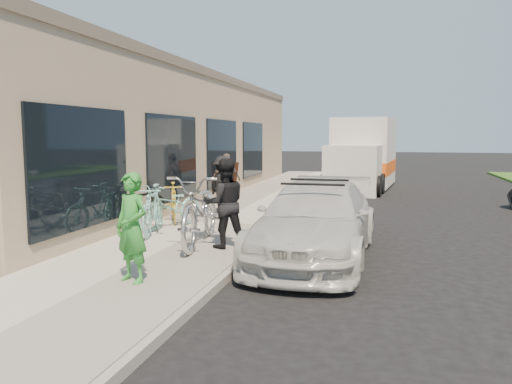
{
  "coord_description": "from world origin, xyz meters",
  "views": [
    {
      "loc": [
        1.83,
        -7.95,
        2.19
      ],
      "look_at": [
        -0.68,
        1.73,
        1.05
      ],
      "focal_mm": 35.0,
      "sensor_mm": 36.0,
      "label": 1
    }
  ],
  "objects_px": {
    "sedan_white": "(316,221)",
    "man_standing": "(225,203)",
    "cruiser_bike_b": "(171,206)",
    "tandem_bike": "(201,209)",
    "bystander_a": "(223,185)",
    "bystander_b": "(226,180)",
    "sedan_silver": "(329,204)",
    "woman_rider": "(132,227)",
    "moving_truck": "(363,157)",
    "cruiser_bike_c": "(174,202)",
    "bike_rack": "(148,208)",
    "cruiser_bike_a": "(153,210)",
    "sandwich_board": "(224,179)"
  },
  "relations": [
    {
      "from": "sedan_white",
      "to": "man_standing",
      "type": "height_order",
      "value": "man_standing"
    },
    {
      "from": "cruiser_bike_b",
      "to": "tandem_bike",
      "type": "bearing_deg",
      "value": -26.61
    },
    {
      "from": "bystander_a",
      "to": "bystander_b",
      "type": "xyz_separation_m",
      "value": [
        -0.43,
        1.57,
        0.0
      ]
    },
    {
      "from": "man_standing",
      "to": "sedan_silver",
      "type": "bearing_deg",
      "value": -141.05
    },
    {
      "from": "bystander_b",
      "to": "sedan_silver",
      "type": "bearing_deg",
      "value": -64.68
    },
    {
      "from": "sedan_white",
      "to": "sedan_silver",
      "type": "bearing_deg",
      "value": 94.13
    },
    {
      "from": "bystander_a",
      "to": "sedan_white",
      "type": "bearing_deg",
      "value": 164.42
    },
    {
      "from": "bystander_b",
      "to": "sedan_white",
      "type": "bearing_deg",
      "value": -96.06
    },
    {
      "from": "sedan_white",
      "to": "woman_rider",
      "type": "xyz_separation_m",
      "value": [
        -2.22,
        -2.55,
        0.24
      ]
    },
    {
      "from": "sedan_silver",
      "to": "man_standing",
      "type": "height_order",
      "value": "man_standing"
    },
    {
      "from": "man_standing",
      "to": "moving_truck",
      "type": "bearing_deg",
      "value": -127.59
    },
    {
      "from": "tandem_bike",
      "to": "man_standing",
      "type": "xyz_separation_m",
      "value": [
        0.51,
        -0.13,
        0.15
      ]
    },
    {
      "from": "man_standing",
      "to": "woman_rider",
      "type": "bearing_deg",
      "value": 47.17
    },
    {
      "from": "sedan_silver",
      "to": "cruiser_bike_c",
      "type": "height_order",
      "value": "cruiser_bike_c"
    },
    {
      "from": "bike_rack",
      "to": "cruiser_bike_c",
      "type": "height_order",
      "value": "cruiser_bike_c"
    },
    {
      "from": "cruiser_bike_a",
      "to": "sandwich_board",
      "type": "bearing_deg",
      "value": 82.6
    },
    {
      "from": "cruiser_bike_c",
      "to": "tandem_bike",
      "type": "bearing_deg",
      "value": -80.89
    },
    {
      "from": "sedan_white",
      "to": "cruiser_bike_c",
      "type": "height_order",
      "value": "sedan_white"
    },
    {
      "from": "bystander_a",
      "to": "bystander_b",
      "type": "distance_m",
      "value": 1.63
    },
    {
      "from": "woman_rider",
      "to": "cruiser_bike_b",
      "type": "height_order",
      "value": "woman_rider"
    },
    {
      "from": "sandwich_board",
      "to": "sedan_white",
      "type": "relative_size",
      "value": 0.24
    },
    {
      "from": "cruiser_bike_c",
      "to": "bystander_b",
      "type": "relative_size",
      "value": 1.01
    },
    {
      "from": "cruiser_bike_a",
      "to": "cruiser_bike_c",
      "type": "height_order",
      "value": "cruiser_bike_a"
    },
    {
      "from": "sandwich_board",
      "to": "moving_truck",
      "type": "xyz_separation_m",
      "value": [
        4.32,
        5.15,
        0.55
      ]
    },
    {
      "from": "woman_rider",
      "to": "cruiser_bike_c",
      "type": "distance_m",
      "value": 4.91
    },
    {
      "from": "bike_rack",
      "to": "man_standing",
      "type": "height_order",
      "value": "man_standing"
    },
    {
      "from": "sandwich_board",
      "to": "bystander_a",
      "type": "distance_m",
      "value": 3.99
    },
    {
      "from": "sandwich_board",
      "to": "bystander_a",
      "type": "relative_size",
      "value": 0.74
    },
    {
      "from": "cruiser_bike_a",
      "to": "bystander_a",
      "type": "xyz_separation_m",
      "value": [
        0.6,
        2.79,
        0.25
      ]
    },
    {
      "from": "woman_rider",
      "to": "cruiser_bike_c",
      "type": "relative_size",
      "value": 1.0
    },
    {
      "from": "man_standing",
      "to": "bike_rack",
      "type": "bearing_deg",
      "value": -57.54
    },
    {
      "from": "tandem_bike",
      "to": "cruiser_bike_b",
      "type": "bearing_deg",
      "value": 123.56
    },
    {
      "from": "cruiser_bike_a",
      "to": "cruiser_bike_b",
      "type": "xyz_separation_m",
      "value": [
        0.07,
        0.75,
        -0.03
      ]
    },
    {
      "from": "moving_truck",
      "to": "woman_rider",
      "type": "height_order",
      "value": "moving_truck"
    },
    {
      "from": "cruiser_bike_b",
      "to": "bystander_a",
      "type": "xyz_separation_m",
      "value": [
        0.53,
        2.04,
        0.27
      ]
    },
    {
      "from": "tandem_bike",
      "to": "cruiser_bike_c",
      "type": "height_order",
      "value": "tandem_bike"
    },
    {
      "from": "bike_rack",
      "to": "tandem_bike",
      "type": "relative_size",
      "value": 0.32
    },
    {
      "from": "tandem_bike",
      "to": "man_standing",
      "type": "bearing_deg",
      "value": -22.73
    },
    {
      "from": "sedan_silver",
      "to": "cruiser_bike_b",
      "type": "height_order",
      "value": "cruiser_bike_b"
    },
    {
      "from": "moving_truck",
      "to": "sedan_white",
      "type": "bearing_deg",
      "value": -85.35
    },
    {
      "from": "sedan_white",
      "to": "woman_rider",
      "type": "height_order",
      "value": "woman_rider"
    },
    {
      "from": "sandwich_board",
      "to": "sedan_silver",
      "type": "height_order",
      "value": "sandwich_board"
    },
    {
      "from": "sedan_white",
      "to": "cruiser_bike_a",
      "type": "bearing_deg",
      "value": 171.82
    },
    {
      "from": "sedan_white",
      "to": "bystander_a",
      "type": "height_order",
      "value": "bystander_a"
    },
    {
      "from": "bike_rack",
      "to": "bystander_a",
      "type": "relative_size",
      "value": 0.54
    },
    {
      "from": "cruiser_bike_a",
      "to": "man_standing",
      "type": "bearing_deg",
      "value": -36.27
    },
    {
      "from": "sedan_silver",
      "to": "man_standing",
      "type": "relative_size",
      "value": 1.86
    },
    {
      "from": "sedan_white",
      "to": "moving_truck",
      "type": "height_order",
      "value": "moving_truck"
    },
    {
      "from": "cruiser_bike_a",
      "to": "moving_truck",
      "type": "bearing_deg",
      "value": 59.75
    },
    {
      "from": "sandwich_board",
      "to": "sedan_white",
      "type": "height_order",
      "value": "sedan_white"
    }
  ]
}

